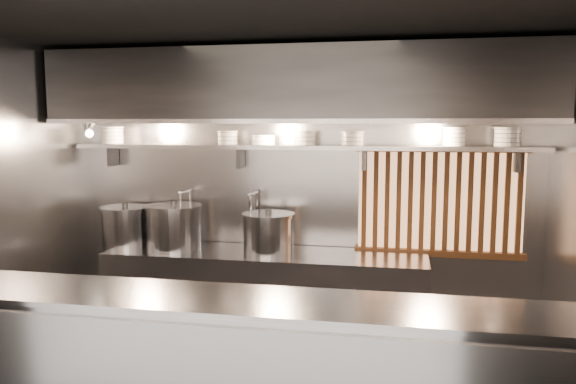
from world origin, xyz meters
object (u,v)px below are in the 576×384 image
(heat_lamp, at_px, (88,127))
(stock_pot_left, at_px, (126,226))
(stock_pot_mid, at_px, (174,226))
(stock_pot_right, at_px, (268,233))
(pendant_bulb, at_px, (287,139))

(heat_lamp, bearing_deg, stock_pot_left, 62.09)
(stock_pot_mid, bearing_deg, stock_pot_right, -0.57)
(heat_lamp, xyz_separation_m, stock_pot_right, (1.64, 0.27, -0.98))
(stock_pot_mid, distance_m, stock_pot_right, 0.94)
(heat_lamp, bearing_deg, stock_pot_right, 9.51)
(heat_lamp, xyz_separation_m, stock_pot_mid, (0.70, 0.28, -0.95))
(pendant_bulb, bearing_deg, stock_pot_right, -154.96)
(pendant_bulb, bearing_deg, heat_lamp, -169.00)
(heat_lamp, distance_m, stock_pot_right, 1.93)
(pendant_bulb, distance_m, stock_pot_left, 1.84)
(stock_pot_mid, xyz_separation_m, stock_pot_right, (0.94, -0.01, -0.03))
(heat_lamp, distance_m, stock_pot_left, 1.04)
(stock_pot_mid, relative_size, stock_pot_right, 1.02)
(stock_pot_left, bearing_deg, heat_lamp, -117.91)
(stock_pot_right, bearing_deg, stock_pot_left, 177.91)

